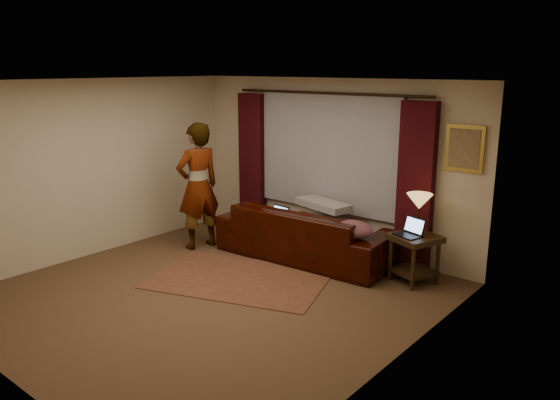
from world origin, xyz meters
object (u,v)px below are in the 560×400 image
at_px(end_table, 414,259).
at_px(laptop_table, 408,227).
at_px(laptop_sofa, 275,215).
at_px(sofa, 306,223).
at_px(person, 198,186).
at_px(tiffany_lamp, 419,214).

xyz_separation_m(end_table, laptop_table, (-0.06, -0.09, 0.44)).
bearing_deg(laptop_sofa, sofa, 38.02).
relative_size(laptop_sofa, end_table, 0.53).
bearing_deg(person, tiffany_lamp, 117.75).
distance_m(laptop_table, person, 3.26).
height_order(sofa, tiffany_lamp, tiffany_lamp).
distance_m(laptop_sofa, laptop_table, 1.99).
bearing_deg(laptop_sofa, laptop_table, 13.47).
bearing_deg(laptop_table, sofa, -161.04).
xyz_separation_m(end_table, person, (-3.22, -0.83, 0.66)).
relative_size(end_table, laptop_table, 1.81).
bearing_deg(tiffany_lamp, laptop_sofa, -165.89).
bearing_deg(person, laptop_table, 114.88).
height_order(end_table, person, person).
bearing_deg(laptop_table, person, -150.60).
distance_m(tiffany_lamp, laptop_table, 0.24).
relative_size(laptop_table, person, 0.18).
bearing_deg(laptop_table, laptop_sofa, -154.37).
relative_size(tiffany_lamp, person, 0.27).
bearing_deg(person, sofa, 124.63).
relative_size(laptop_sofa, person, 0.17).
xyz_separation_m(sofa, tiffany_lamp, (1.64, 0.26, 0.38)).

